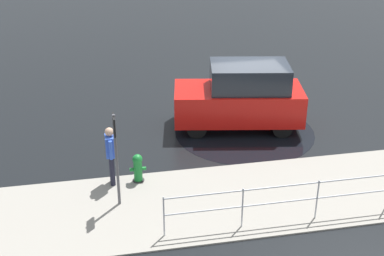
# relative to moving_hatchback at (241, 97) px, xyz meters

# --- Properties ---
(ground_plane) EXTENTS (60.00, 60.00, 0.00)m
(ground_plane) POSITION_rel_moving_hatchback_xyz_m (-0.30, -0.26, -1.03)
(ground_plane) COLOR black
(kerb_strip) EXTENTS (24.00, 3.20, 0.04)m
(kerb_strip) POSITION_rel_moving_hatchback_xyz_m (-0.30, 3.94, -1.01)
(kerb_strip) COLOR gray
(kerb_strip) RESTS_ON ground
(moving_hatchback) EXTENTS (4.14, 2.36, 2.06)m
(moving_hatchback) POSITION_rel_moving_hatchback_xyz_m (0.00, 0.00, 0.00)
(moving_hatchback) COLOR red
(moving_hatchback) RESTS_ON ground
(fire_hydrant) EXTENTS (0.42, 0.31, 0.80)m
(fire_hydrant) POSITION_rel_moving_hatchback_xyz_m (3.47, 2.66, -0.63)
(fire_hydrant) COLOR #197A2D
(fire_hydrant) RESTS_ON ground
(pedestrian) EXTENTS (0.24, 0.57, 1.62)m
(pedestrian) POSITION_rel_moving_hatchback_xyz_m (4.12, 2.66, -0.07)
(pedestrian) COLOR blue
(pedestrian) RESTS_ON ground
(metal_railing) EXTENTS (8.85, 0.04, 1.05)m
(metal_railing) POSITION_rel_moving_hatchback_xyz_m (-1.27, 5.07, -0.31)
(metal_railing) COLOR #B7BABF
(metal_railing) RESTS_ON ground
(sign_post) EXTENTS (0.07, 0.44, 2.40)m
(sign_post) POSITION_rel_moving_hatchback_xyz_m (4.02, 3.63, 0.55)
(sign_post) COLOR #4C4C51
(sign_post) RESTS_ON ground
(puddle_patch) EXTENTS (4.29, 4.29, 0.01)m
(puddle_patch) POSITION_rel_moving_hatchback_xyz_m (-0.04, 0.36, -1.02)
(puddle_patch) COLOR black
(puddle_patch) RESTS_ON ground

